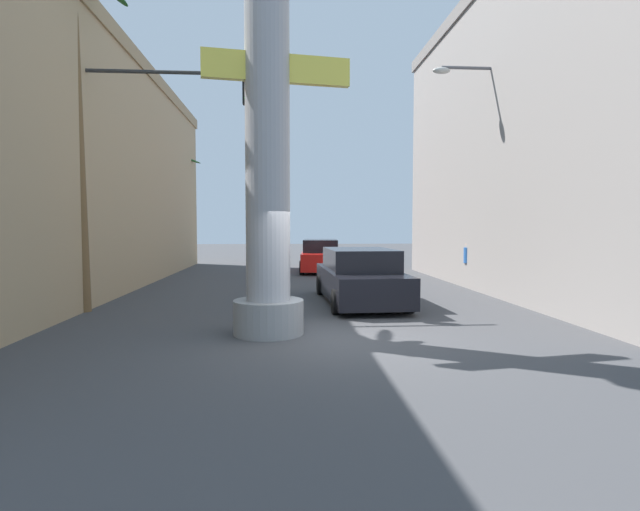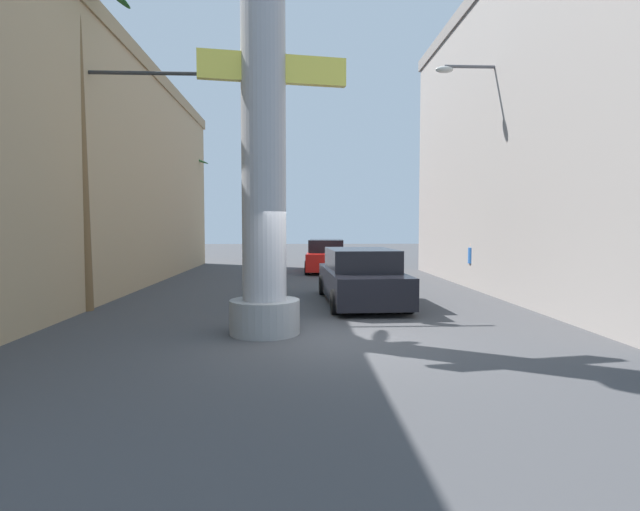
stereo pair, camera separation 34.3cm
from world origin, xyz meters
name	(u,v)px [view 1 (the left image)]	position (x,y,z in m)	size (l,w,h in m)	color
ground_plane	(309,282)	(0.00, 10.00, 0.00)	(86.05, 86.05, 0.00)	#424244
building_left	(20,165)	(-9.51, 7.43, 4.21)	(7.01, 26.11, 8.40)	tan
building_right	(590,138)	(9.51, 6.98, 5.21)	(8.11, 17.09, 10.39)	gray
neon_sign_pole	(268,103)	(-1.27, 0.62, 4.67)	(3.34, 1.44, 10.63)	#9E9EA3
street_lamp	(501,156)	(5.94, 5.96, 4.44)	(2.77, 0.28, 7.30)	#59595E
crossing_sign	(630,245)	(5.97, -0.03, 1.82)	(0.47, 0.47, 2.79)	slate
traffic_light_mast	(137,141)	(-4.80, 4.04, 4.46)	(5.30, 0.32, 6.35)	#333333
car_lead	(360,277)	(1.21, 4.62, 0.74)	(2.24, 5.24, 1.56)	black
car_far	(320,256)	(0.80, 14.59, 0.74)	(2.18, 4.73, 1.56)	black
palm_tree_far_left	(178,200)	(-6.85, 18.80, 3.64)	(2.70, 2.73, 6.26)	brown
palm_tree_near_left	(75,90)	(-6.19, 3.61, 5.63)	(3.05, 3.02, 8.97)	brown
pedestrian_mid_right	(468,261)	(5.64, 7.84, 0.98)	(0.42, 0.42, 1.67)	black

